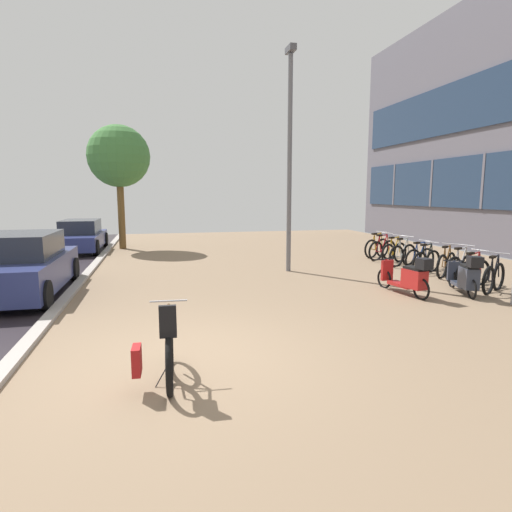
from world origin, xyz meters
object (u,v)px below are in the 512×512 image
object	(u,v)px
bicycle_rack_02	(461,268)
bicycle_rack_00	(494,278)
scooter_mid	(409,277)
parked_car_near	(21,266)
lamp_post	(290,151)
bicycle_rack_07	(394,253)
bicycle_rack_04	(426,262)
street_tree	(119,157)
bicycle_rack_08	(382,250)
bicycle_foreground	(167,351)
bicycle_rack_06	(403,255)
bicycle_rack_05	(420,258)
bicycle_rack_03	(446,265)
bicycle_rack_01	(473,273)
bicycle_rack_09	(377,248)
parked_car_far	(81,236)
scooter_near	(466,276)

from	to	relation	value
bicycle_rack_02	bicycle_rack_00	bearing A→B (deg)	-95.10
scooter_mid	parked_car_near	world-z (taller)	parked_car_near
lamp_post	parked_car_near	bearing A→B (deg)	-167.92
bicycle_rack_07	scooter_mid	bearing A→B (deg)	-117.38
bicycle_rack_00	bicycle_rack_02	xyz separation A→B (m)	(0.12, 1.30, 0.01)
bicycle_rack_00	bicycle_rack_04	world-z (taller)	bicycle_rack_00
lamp_post	street_tree	distance (m)	8.64
bicycle_rack_07	bicycle_rack_08	distance (m)	0.65
bicycle_foreground	street_tree	world-z (taller)	street_tree
bicycle_rack_08	lamp_post	size ratio (longest dim) A/B	0.21
parked_car_near	bicycle_rack_08	bearing A→B (deg)	14.71
bicycle_rack_06	lamp_post	world-z (taller)	lamp_post
bicycle_rack_02	bicycle_rack_05	world-z (taller)	bicycle_rack_02
bicycle_rack_02	bicycle_rack_08	size ratio (longest dim) A/B	0.98
lamp_post	scooter_mid	bearing A→B (deg)	-63.92
bicycle_foreground	bicycle_rack_06	size ratio (longest dim) A/B	1.10
bicycle_rack_04	bicycle_rack_05	size ratio (longest dim) A/B	1.03
lamp_post	street_tree	world-z (taller)	lamp_post
bicycle_foreground	bicycle_rack_03	xyz separation A→B (m)	(8.00, 5.21, -0.06)
bicycle_rack_01	bicycle_rack_08	distance (m)	4.54
bicycle_rack_01	bicycle_rack_04	size ratio (longest dim) A/B	1.01
scooter_mid	street_tree	bearing A→B (deg)	124.51
bicycle_rack_05	parked_car_near	size ratio (longest dim) A/B	0.30
bicycle_rack_04	bicycle_rack_06	bearing A→B (deg)	89.33
bicycle_foreground	lamp_post	bearing A→B (deg)	61.51
bicycle_rack_02	bicycle_rack_01	bearing A→B (deg)	-102.66
bicycle_rack_07	street_tree	world-z (taller)	street_tree
bicycle_rack_09	bicycle_rack_07	bearing A→B (deg)	-92.72
bicycle_rack_03	parked_car_far	bearing A→B (deg)	143.51
bicycle_rack_03	scooter_near	xyz separation A→B (m)	(-1.04, -2.06, 0.10)
bicycle_rack_00	street_tree	size ratio (longest dim) A/B	0.24
bicycle_foreground	bicycle_rack_03	world-z (taller)	bicycle_foreground
bicycle_rack_06	bicycle_rack_09	size ratio (longest dim) A/B	1.02
bicycle_rack_08	parked_car_far	bearing A→B (deg)	155.47
bicycle_foreground	bicycle_rack_00	size ratio (longest dim) A/B	1.16
bicycle_rack_00	lamp_post	xyz separation A→B (m)	(-4.00, 3.81, 3.26)
bicycle_rack_00	parked_car_near	world-z (taller)	parked_car_near
bicycle_rack_03	parked_car_far	size ratio (longest dim) A/B	0.28
bicycle_rack_01	bicycle_rack_07	world-z (taller)	bicycle_rack_07
parked_car_near	bicycle_rack_00	bearing A→B (deg)	-11.76
bicycle_rack_06	bicycle_rack_03	bearing A→B (deg)	-84.77
bicycle_rack_00	lamp_post	world-z (taller)	lamp_post
bicycle_rack_07	bicycle_rack_03	bearing A→B (deg)	-87.78
bicycle_rack_02	scooter_near	world-z (taller)	bicycle_rack_02
bicycle_rack_04	street_tree	world-z (taller)	street_tree
bicycle_rack_00	bicycle_rack_04	size ratio (longest dim) A/B	0.97
bicycle_rack_01	bicycle_rack_08	world-z (taller)	bicycle_rack_08
street_tree	bicycle_foreground	bearing A→B (deg)	-83.66
bicycle_rack_04	scooter_mid	world-z (taller)	scooter_mid
bicycle_rack_04	bicycle_rack_07	size ratio (longest dim) A/B	0.99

